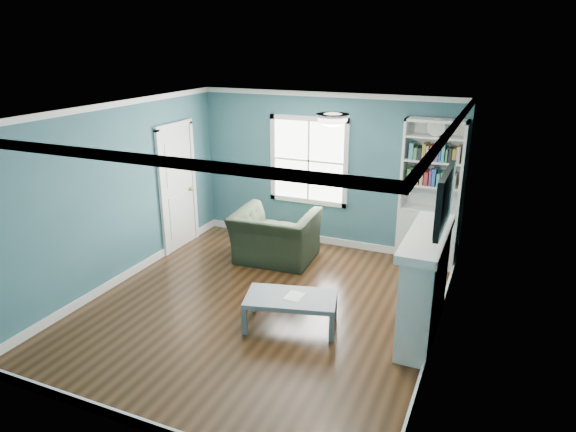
% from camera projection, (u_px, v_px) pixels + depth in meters
% --- Properties ---
extents(floor, '(5.00, 5.00, 0.00)m').
position_uv_depth(floor, '(261.00, 307.00, 6.88)').
color(floor, black).
rests_on(floor, ground).
extents(room_walls, '(5.00, 5.00, 5.00)m').
position_uv_depth(room_walls, '(259.00, 194.00, 6.36)').
color(room_walls, '#305C67').
rests_on(room_walls, ground).
extents(trim, '(4.50, 5.00, 2.60)m').
position_uv_depth(trim, '(259.00, 220.00, 6.47)').
color(trim, white).
rests_on(trim, ground).
extents(window, '(1.40, 0.06, 1.50)m').
position_uv_depth(window, '(309.00, 161.00, 8.67)').
color(window, white).
rests_on(window, room_walls).
extents(bookshelf, '(0.90, 0.35, 2.31)m').
position_uv_depth(bookshelf, '(429.00, 209.00, 7.91)').
color(bookshelf, silver).
rests_on(bookshelf, ground).
extents(fireplace, '(0.44, 1.58, 1.30)m').
position_uv_depth(fireplace, '(425.00, 286.00, 6.06)').
color(fireplace, black).
rests_on(fireplace, ground).
extents(tv, '(0.06, 1.10, 0.65)m').
position_uv_depth(tv, '(445.00, 199.00, 5.66)').
color(tv, black).
rests_on(tv, fireplace).
extents(door, '(0.12, 0.98, 2.17)m').
position_uv_depth(door, '(178.00, 186.00, 8.58)').
color(door, silver).
rests_on(door, ground).
extents(ceiling_fixture, '(0.38, 0.38, 0.15)m').
position_uv_depth(ceiling_fixture, '(333.00, 119.00, 5.79)').
color(ceiling_fixture, white).
rests_on(ceiling_fixture, room_walls).
extents(light_switch, '(0.08, 0.01, 0.12)m').
position_uv_depth(light_switch, '(246.00, 168.00, 9.20)').
color(light_switch, white).
rests_on(light_switch, room_walls).
extents(recliner, '(1.30, 0.88, 1.09)m').
position_uv_depth(recliner, '(275.00, 228.00, 8.16)').
color(recliner, black).
rests_on(recliner, ground).
extents(coffee_table, '(1.23, 0.87, 0.40)m').
position_uv_depth(coffee_table, '(291.00, 300.00, 6.31)').
color(coffee_table, '#555E66').
rests_on(coffee_table, ground).
extents(paper_sheet, '(0.21, 0.26, 0.00)m').
position_uv_depth(paper_sheet, '(294.00, 296.00, 6.31)').
color(paper_sheet, white).
rests_on(paper_sheet, coffee_table).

